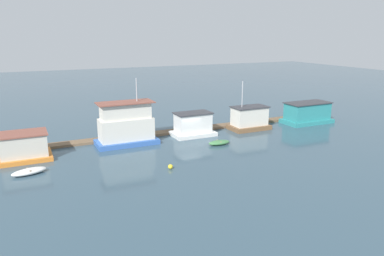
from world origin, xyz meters
TOP-DOWN VIEW (x-y plane):
  - ground_plane at (0.00, 0.00)m, footprint 200.00×200.00m
  - dock_walkway at (0.00, 2.78)m, footprint 51.00×1.77m
  - houseboat_orange at (-18.99, -0.57)m, footprint 5.24×4.02m
  - houseboat_blue at (-7.89, 0.34)m, footprint 7.14×3.61m
  - houseboat_white at (0.84, 0.50)m, footprint 5.41×3.47m
  - houseboat_brown at (9.14, 0.12)m, footprint 5.36×3.23m
  - houseboat_teal at (18.88, -0.29)m, footprint 7.13×3.85m
  - dinghy_white at (-18.79, -5.42)m, footprint 3.37×2.08m
  - dinghy_green at (1.81, -4.62)m, footprint 2.70×1.23m
  - mooring_post_far_right at (12.02, 1.64)m, footprint 0.22×0.22m
  - buoy_yellow at (-6.39, -9.70)m, footprint 0.47×0.47m

SIDE VIEW (x-z plane):
  - ground_plane at x=0.00m, z-range 0.00..0.00m
  - dock_walkway at x=0.00m, z-range 0.00..0.30m
  - buoy_yellow at x=-6.39m, z-range 0.00..0.47m
  - dinghy_green at x=1.81m, z-range 0.00..0.54m
  - dinghy_white at x=-18.79m, z-range 0.00..0.54m
  - mooring_post_far_right at x=12.02m, z-range 0.00..1.76m
  - houseboat_orange at x=-18.99m, z-range -0.08..2.76m
  - houseboat_white at x=0.84m, z-range -0.13..2.85m
  - houseboat_teal at x=18.88m, z-range -0.09..2.94m
  - houseboat_brown at x=9.14m, z-range -1.85..4.79m
  - houseboat_blue at x=-7.89m, z-range -1.63..6.10m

